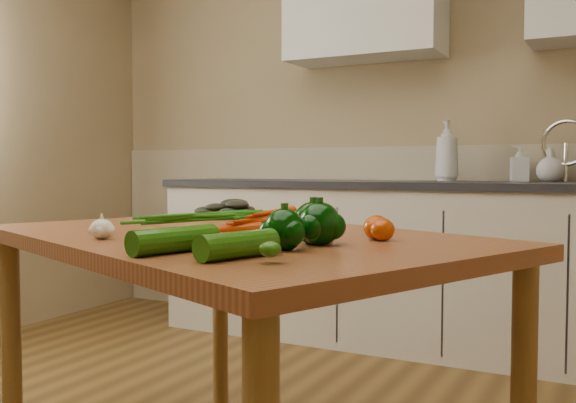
% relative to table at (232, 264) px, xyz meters
% --- Properties ---
extents(room, '(4.04, 5.04, 2.64)m').
position_rel_table_xyz_m(room, '(-0.27, -0.15, 0.55)').
color(room, brown).
rests_on(room, ground).
extents(counter_run, '(2.84, 0.64, 1.14)m').
position_rel_table_xyz_m(counter_run, '(-0.06, 1.87, -0.24)').
color(counter_run, beige).
rests_on(counter_run, ground).
extents(table, '(1.72, 1.43, 0.79)m').
position_rel_table_xyz_m(table, '(0.00, 0.00, 0.00)').
color(table, brown).
rests_on(table, ground).
extents(soap_bottle_a, '(0.17, 0.17, 0.33)m').
position_rel_table_xyz_m(soap_bottle_a, '(0.13, 1.94, 0.37)').
color(soap_bottle_a, silver).
rests_on(soap_bottle_a, counter_run).
extents(soap_bottle_b, '(0.11, 0.11, 0.19)m').
position_rel_table_xyz_m(soap_bottle_b, '(0.49, 2.04, 0.30)').
color(soap_bottle_b, silver).
rests_on(soap_bottle_b, counter_run).
extents(soap_bottle_c, '(0.18, 0.18, 0.17)m').
position_rel_table_xyz_m(soap_bottle_c, '(0.64, 2.04, 0.29)').
color(soap_bottle_c, silver).
rests_on(soap_bottle_c, counter_run).
extents(carrot_bunch, '(0.33, 0.30, 0.07)m').
position_rel_table_xyz_m(carrot_bunch, '(-0.02, 0.07, 0.12)').
color(carrot_bunch, '#C33C04').
rests_on(carrot_bunch, table).
extents(leafy_greens, '(0.21, 0.19, 0.10)m').
position_rel_table_xyz_m(leafy_greens, '(-0.30, 0.46, 0.14)').
color(leafy_greens, black).
rests_on(leafy_greens, table).
extents(garlic_bulb, '(0.06, 0.06, 0.05)m').
position_rel_table_xyz_m(garlic_bulb, '(-0.22, -0.28, 0.11)').
color(garlic_bulb, white).
rests_on(garlic_bulb, table).
extents(pepper_a, '(0.10, 0.10, 0.10)m').
position_rel_table_xyz_m(pepper_a, '(0.31, -0.11, 0.14)').
color(pepper_a, black).
rests_on(pepper_a, table).
extents(pepper_b, '(0.10, 0.10, 0.10)m').
position_rel_table_xyz_m(pepper_b, '(0.34, -0.13, 0.14)').
color(pepper_b, black).
rests_on(pepper_b, table).
extents(pepper_c, '(0.09, 0.09, 0.09)m').
position_rel_table_xyz_m(pepper_c, '(0.31, -0.26, 0.13)').
color(pepper_c, black).
rests_on(pepper_c, table).
extents(tomato_a, '(0.08, 0.08, 0.07)m').
position_rel_table_xyz_m(tomato_a, '(0.24, 0.08, 0.12)').
color(tomato_a, '#900E02').
rests_on(tomato_a, table).
extents(tomato_b, '(0.07, 0.07, 0.06)m').
position_rel_table_xyz_m(tomato_b, '(0.42, 0.04, 0.12)').
color(tomato_b, '#B93B04').
rests_on(tomato_b, table).
extents(tomato_c, '(0.06, 0.06, 0.06)m').
position_rel_table_xyz_m(tomato_c, '(0.44, 0.02, 0.12)').
color(tomato_c, '#B93B04').
rests_on(tomato_c, table).
extents(zucchini_a, '(0.11, 0.20, 0.06)m').
position_rel_table_xyz_m(zucchini_a, '(0.29, -0.42, 0.12)').
color(zucchini_a, '#184C08').
rests_on(zucchini_a, table).
extents(zucchini_b, '(0.11, 0.22, 0.06)m').
position_rel_table_xyz_m(zucchini_b, '(0.12, -0.41, 0.12)').
color(zucchini_b, '#184C08').
rests_on(zucchini_b, table).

